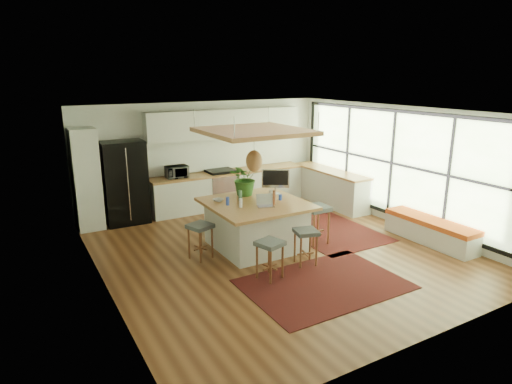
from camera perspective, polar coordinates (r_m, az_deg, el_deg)
floor at (r=8.71m, az=2.81°, el=-7.58°), size 7.00×7.00×0.00m
ceiling at (r=8.06m, az=3.06°, el=10.42°), size 7.00×7.00×0.00m
wall_back at (r=11.32m, az=-6.73°, el=4.80°), size 6.50×0.00×6.50m
wall_front at (r=5.80m, az=22.09°, el=-6.32°), size 6.50×0.00×6.50m
wall_left at (r=7.13m, az=-19.66°, el=-2.16°), size 0.00×7.00×7.00m
wall_right at (r=10.37m, az=18.24°, el=3.19°), size 0.00×7.00×7.00m
window_wall at (r=10.34m, az=18.15°, el=3.45°), size 0.10×6.20×2.60m
pantry at (r=10.27m, az=-21.24°, el=1.52°), size 0.55×0.60×2.25m
back_counter_base at (r=11.45m, az=-3.43°, el=0.34°), size 4.20×0.60×0.88m
back_counter_top at (r=11.34m, az=-3.47°, el=2.58°), size 4.24×0.64×0.05m
backsplash at (r=11.52m, az=-4.17°, el=5.05°), size 4.20×0.02×0.80m
upper_cabinets at (r=11.27m, az=-3.89°, el=8.93°), size 4.20×0.34×0.70m
range at (r=11.33m, az=-4.57°, el=0.47°), size 0.76×0.62×1.00m
right_counter_base at (r=11.76m, az=9.63°, el=0.53°), size 0.60×2.50×0.88m
right_counter_top at (r=11.65m, az=9.73°, el=2.72°), size 0.64×2.54×0.05m
window_bench at (r=9.69m, az=21.74°, el=-4.71°), size 0.52×2.00×0.50m
ceiling_panel at (r=8.32m, az=-0.26°, el=6.08°), size 1.86×1.86×0.80m
rug_near at (r=7.47m, az=8.86°, el=-11.75°), size 2.60×1.80×0.01m
rug_right at (r=9.90m, az=9.12°, el=-4.87°), size 1.80×2.60×0.01m
fridge at (r=10.48m, az=-16.75°, el=1.05°), size 0.97×0.77×1.91m
island at (r=8.71m, az=-0.01°, el=-4.28°), size 1.85×1.85×0.93m
stool_near_left at (r=7.43m, az=1.81°, el=-8.72°), size 0.50×0.50×0.68m
stool_near_right at (r=8.01m, az=6.48°, el=-7.00°), size 0.48×0.48×0.66m
stool_right_front at (r=9.01m, az=7.82°, el=-4.49°), size 0.48×0.48×0.79m
stool_right_back at (r=9.78m, az=4.17°, el=-2.81°), size 0.47×0.47×0.67m
stool_left_side at (r=8.28m, az=-7.25°, el=-6.28°), size 0.51×0.51×0.68m
laptop at (r=8.27m, az=1.26°, el=-1.09°), size 0.41×0.42×0.24m
monitor at (r=9.10m, az=2.55°, el=1.33°), size 0.60×0.49×0.54m
microwave at (r=10.76m, az=-10.30°, el=2.77°), size 0.53×0.30×0.35m
island_plant at (r=9.03m, az=-1.45°, el=1.41°), size 0.91×0.95×0.58m
island_bowl at (r=8.65m, az=-4.95°, el=-1.06°), size 0.26×0.26×0.05m
island_bottle_0 at (r=8.38m, az=-3.62°, el=-1.08°), size 0.07×0.07×0.19m
island_bottle_1 at (r=8.23m, az=-1.91°, el=-1.36°), size 0.07×0.07×0.19m
island_bottle_2 at (r=8.42m, az=2.48°, el=-0.98°), size 0.07×0.07×0.19m
island_bottle_3 at (r=8.76m, az=1.81°, el=-0.34°), size 0.07×0.07×0.19m
island_bottle_4 at (r=8.66m, az=-1.99°, el=-0.52°), size 0.07×0.07×0.19m
island_bottle_5 at (r=8.71m, az=3.17°, el=-0.44°), size 0.07×0.07×0.19m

